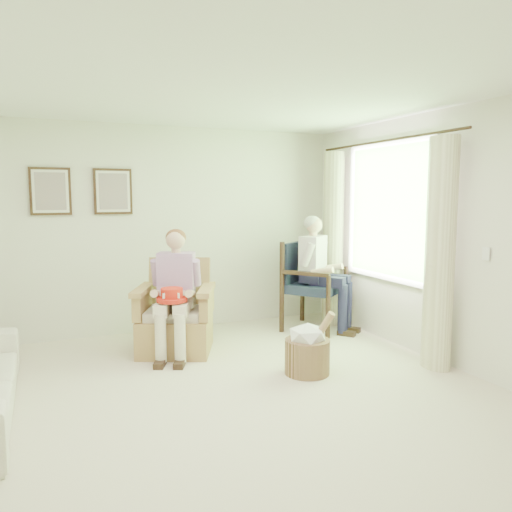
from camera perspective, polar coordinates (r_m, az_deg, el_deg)
name	(u,v)px	position (r m, az deg, el deg)	size (l,w,h in m)	color
floor	(226,416)	(4.14, -3.42, -17.81)	(5.50, 5.50, 0.00)	beige
back_wall	(151,230)	(6.43, -11.94, 2.93)	(5.00, 0.04, 2.60)	silver
right_wall	(471,241)	(5.19, 23.37, 1.59)	(0.04, 5.50, 2.60)	silver
ceiling	(224,75)	(3.86, -3.72, 19.92)	(5.00, 5.50, 0.02)	white
window	(389,208)	(6.04, 14.93, 5.30)	(0.13, 2.50, 1.63)	#2D6B23
curtain_left	(440,255)	(5.24, 20.27, 0.12)	(0.34, 0.34, 2.30)	beige
curtain_right	(333,239)	(6.78, 8.79, 1.93)	(0.34, 0.34, 2.30)	beige
framed_print_left	(50,191)	(6.25, -22.44, 6.85)	(0.45, 0.05, 0.55)	#382114
framed_print_right	(113,191)	(6.30, -16.02, 7.10)	(0.45, 0.05, 0.55)	#382114
wicker_armchair	(175,322)	(5.69, -9.26, -7.48)	(0.80, 0.79, 1.02)	tan
wood_armchair	(311,281)	(6.59, 6.28, -2.88)	(0.73, 0.68, 1.12)	black
person_wicker	(177,284)	(5.47, -9.00, -3.16)	(0.40, 0.62, 1.34)	beige
person_dark	(318,264)	(6.39, 7.13, -0.91)	(0.40, 0.63, 1.45)	#1C1B3D
red_hat	(172,296)	(5.28, -9.59, -4.54)	(0.32, 0.32, 0.14)	red
hatbox	(307,349)	(4.96, 5.90, -10.47)	(0.52, 0.52, 0.64)	#A97A5C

